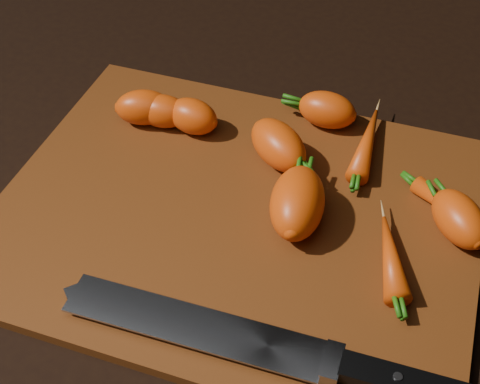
% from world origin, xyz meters
% --- Properties ---
extents(ground, '(2.00, 2.00, 0.01)m').
position_xyz_m(ground, '(0.00, 0.00, -0.01)').
color(ground, black).
extents(cutting_board, '(0.50, 0.40, 0.01)m').
position_xyz_m(cutting_board, '(0.00, 0.00, 0.01)').
color(cutting_board, brown).
rests_on(cutting_board, ground).
extents(carrot_0, '(0.08, 0.06, 0.04)m').
position_xyz_m(carrot_0, '(-0.15, 0.10, 0.03)').
color(carrot_0, '#EF4B0B').
rests_on(carrot_0, cutting_board).
extents(carrot_1, '(0.07, 0.05, 0.04)m').
position_xyz_m(carrot_1, '(-0.09, 0.11, 0.03)').
color(carrot_1, '#EF4B0B').
rests_on(carrot_1, cutting_board).
extents(carrot_2, '(0.09, 0.09, 0.05)m').
position_xyz_m(carrot_2, '(0.02, 0.09, 0.04)').
color(carrot_2, '#EF4B0B').
rests_on(carrot_2, cutting_board).
extents(carrot_3, '(0.07, 0.10, 0.06)m').
position_xyz_m(carrot_3, '(0.06, 0.01, 0.04)').
color(carrot_3, '#EF4B0B').
rests_on(carrot_3, cutting_board).
extents(carrot_4, '(0.07, 0.05, 0.04)m').
position_xyz_m(carrot_4, '(0.05, 0.17, 0.03)').
color(carrot_4, '#EF4B0B').
rests_on(carrot_4, cutting_board).
extents(carrot_5, '(0.07, 0.05, 0.04)m').
position_xyz_m(carrot_5, '(-0.13, 0.11, 0.03)').
color(carrot_5, '#EF4B0B').
rests_on(carrot_5, cutting_board).
extents(carrot_6, '(0.08, 0.09, 0.04)m').
position_xyz_m(carrot_6, '(0.22, 0.04, 0.03)').
color(carrot_6, '#EF4B0B').
rests_on(carrot_6, cutting_board).
extents(carrot_7, '(0.03, 0.12, 0.03)m').
position_xyz_m(carrot_7, '(0.11, 0.14, 0.02)').
color(carrot_7, '#EF4B0B').
rests_on(carrot_7, cutting_board).
extents(carrot_8, '(0.11, 0.08, 0.02)m').
position_xyz_m(carrot_8, '(0.22, 0.06, 0.02)').
color(carrot_8, '#EF4B0B').
rests_on(carrot_8, cutting_board).
extents(carrot_9, '(0.06, 0.10, 0.03)m').
position_xyz_m(carrot_9, '(0.16, -0.02, 0.03)').
color(carrot_9, '#EF4B0B').
rests_on(carrot_9, cutting_board).
extents(knife, '(0.39, 0.05, 0.02)m').
position_xyz_m(knife, '(0.04, -0.15, 0.02)').
color(knife, gray).
rests_on(knife, cutting_board).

